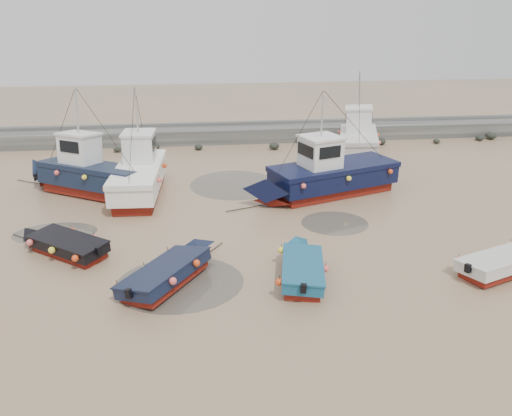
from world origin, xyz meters
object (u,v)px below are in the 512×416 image
at_px(dinghy_2, 302,265).
at_px(cabin_boat_3, 359,138).
at_px(dinghy_3, 511,260).
at_px(cabin_boat_0, 84,172).
at_px(dinghy_4, 63,242).
at_px(cabin_boat_1, 140,171).
at_px(cabin_boat_2, 325,174).
at_px(person, 118,213).
at_px(dinghy_1, 172,269).

xyz_separation_m(dinghy_2, cabin_boat_3, (8.28, 18.21, 0.81)).
height_order(dinghy_3, cabin_boat_0, cabin_boat_0).
bearing_deg(dinghy_3, dinghy_4, -122.07).
relative_size(cabin_boat_1, cabin_boat_2, 0.98).
relative_size(dinghy_2, person, 3.61).
bearing_deg(cabin_boat_0, cabin_boat_2, -66.84).
distance_m(cabin_boat_2, cabin_boat_3, 9.90).
relative_size(dinghy_4, cabin_boat_2, 0.49).
height_order(cabin_boat_1, cabin_boat_3, same).
relative_size(dinghy_3, cabin_boat_0, 0.70).
bearing_deg(dinghy_1, cabin_boat_1, 135.11).
distance_m(dinghy_1, cabin_boat_1, 11.48).
height_order(dinghy_2, cabin_boat_0, cabin_boat_0).
xyz_separation_m(dinghy_2, person, (-8.48, 8.18, -0.55)).
height_order(dinghy_2, cabin_boat_2, cabin_boat_2).
bearing_deg(cabin_boat_0, dinghy_2, -105.64).
bearing_deg(dinghy_3, cabin_boat_3, 161.68).
bearing_deg(dinghy_2, person, 147.26).
distance_m(cabin_boat_1, cabin_boat_2, 11.06).
distance_m(cabin_boat_0, cabin_boat_1, 3.34).
bearing_deg(cabin_boat_0, cabin_boat_3, -39.61).
relative_size(dinghy_3, cabin_boat_3, 0.66).
height_order(cabin_boat_0, person, cabin_boat_0).
xyz_separation_m(dinghy_2, dinghy_3, (8.80, -0.63, -0.01)).
height_order(dinghy_2, dinghy_3, same).
bearing_deg(dinghy_2, dinghy_3, 7.12).
distance_m(cabin_boat_1, cabin_boat_3, 17.13).
bearing_deg(cabin_boat_3, cabin_boat_1, -140.05).
relative_size(cabin_boat_2, cabin_boat_3, 1.13).
relative_size(dinghy_2, dinghy_3, 0.92).
bearing_deg(cabin_boat_1, dinghy_2, -54.14).
height_order(cabin_boat_0, cabin_boat_2, same).
xyz_separation_m(cabin_boat_0, cabin_boat_2, (14.23, -2.11, -0.04)).
distance_m(dinghy_4, cabin_boat_1, 8.55).
height_order(dinghy_2, cabin_boat_1, cabin_boat_1).
distance_m(dinghy_2, cabin_boat_2, 10.21).
bearing_deg(cabin_boat_2, dinghy_4, 94.98).
bearing_deg(dinghy_1, person, 146.08).
bearing_deg(cabin_boat_0, dinghy_4, -144.44).
height_order(cabin_boat_0, cabin_boat_1, same).
bearing_deg(dinghy_2, cabin_boat_2, 81.71).
xyz_separation_m(dinghy_2, cabin_boat_0, (-10.83, 11.71, 0.80)).
height_order(cabin_boat_3, person, cabin_boat_3).
bearing_deg(dinghy_4, cabin_boat_2, -27.81).
distance_m(dinghy_1, cabin_boat_2, 12.74).
height_order(cabin_boat_2, person, cabin_boat_2).
bearing_deg(dinghy_1, cabin_boat_3, 86.82).
height_order(dinghy_3, person, dinghy_3).
xyz_separation_m(dinghy_3, cabin_boat_0, (-19.63, 12.34, 0.81)).
bearing_deg(dinghy_4, dinghy_1, -84.52).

